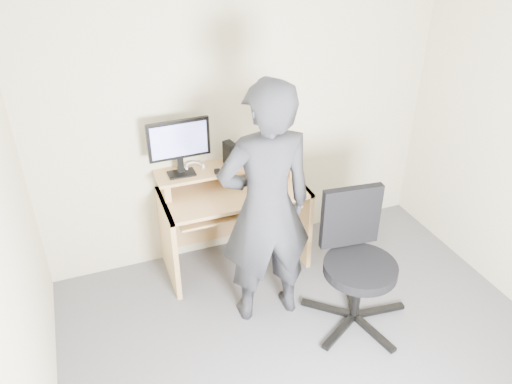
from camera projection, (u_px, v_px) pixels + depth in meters
ground at (332, 381)px, 3.39m from camera, size 3.50×3.50×0.00m
back_wall at (243, 118)px, 4.16m from camera, size 3.50×0.02×2.50m
desk at (231, 207)px, 4.28m from camera, size 1.20×0.60×0.91m
monitor at (179, 143)px, 3.88m from camera, size 0.49×0.14×0.47m
external_drive at (230, 154)px, 4.12m from camera, size 0.10×0.14×0.20m
travel_mug at (241, 154)px, 4.16m from camera, size 0.09×0.09×0.16m
smartphone at (269, 161)px, 4.21m from camera, size 0.09×0.14×0.01m
charger at (217, 171)px, 4.03m from camera, size 0.05×0.04×0.03m
headphones at (195, 168)px, 4.11m from camera, size 0.19×0.19×0.06m
keyboard at (242, 204)px, 4.10m from camera, size 0.49×0.31×0.03m
mouse at (274, 188)px, 4.12m from camera, size 0.11×0.09×0.04m
office_chair at (356, 256)px, 3.67m from camera, size 0.80×0.81×1.03m
person at (266, 208)px, 3.51m from camera, size 0.71×0.48×1.91m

